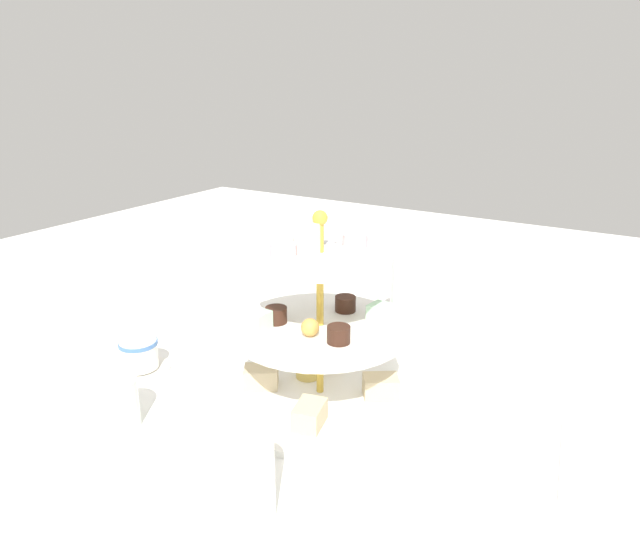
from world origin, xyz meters
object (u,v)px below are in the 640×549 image
tiered_serving_stand (320,344)px  water_glass_short_left (113,404)px  butter_knife_right (239,317)px  water_glass_mid_back (245,476)px  water_glass_tall_right (410,295)px  butter_knife_left (566,457)px  teacup_with_saucer (139,356)px

tiered_serving_stand → water_glass_short_left: 0.28m
butter_knife_right → water_glass_mid_back: water_glass_mid_back is taller
tiered_serving_stand → water_glass_short_left: bearing=46.3°
water_glass_tall_right → butter_knife_left: water_glass_tall_right is taller
butter_knife_left → tiered_serving_stand: bearing=88.1°
teacup_with_saucer → butter_knife_left: size_ratio=0.53×
tiered_serving_stand → teacup_with_saucer: bearing=15.2°
butter_knife_left → water_glass_mid_back: bearing=128.1°
tiered_serving_stand → water_glass_short_left: (0.19, 0.20, -0.05)m
water_glass_short_left → butter_knife_right: size_ratio=0.40×
water_glass_tall_right → water_glass_mid_back: (-0.04, 0.52, -0.02)m
tiered_serving_stand → butter_knife_left: bearing=-173.8°
water_glass_tall_right → water_glass_short_left: water_glass_tall_right is taller
tiered_serving_stand → water_glass_tall_right: (-0.02, -0.28, -0.02)m
water_glass_tall_right → butter_knife_left: bearing=141.9°
water_glass_tall_right → teacup_with_saucer: water_glass_tall_right is taller
butter_knife_right → water_glass_short_left: bearing=53.1°
butter_knife_left → water_glass_tall_right: bearing=43.9°
water_glass_mid_back → tiered_serving_stand: bearing=-76.3°
water_glass_mid_back → teacup_with_saucer: bearing=-26.1°
tiered_serving_stand → teacup_with_saucer: 0.30m
teacup_with_saucer → butter_knife_left: bearing=-169.6°
teacup_with_saucer → water_glass_short_left: bearing=125.8°
teacup_with_saucer → butter_knife_right: size_ratio=0.53×
tiered_serving_stand → butter_knife_left: 0.34m
water_glass_tall_right → water_glass_mid_back: 0.52m
butter_knife_left → water_glass_mid_back: water_glass_mid_back is taller
water_glass_mid_back → water_glass_tall_right: bearing=-85.5°
water_glass_short_left → teacup_with_saucer: 0.15m
water_glass_short_left → water_glass_mid_back: bearing=170.4°
water_glass_mid_back → water_glass_short_left: bearing=-9.6°
teacup_with_saucer → water_glass_mid_back: (-0.34, 0.17, 0.03)m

